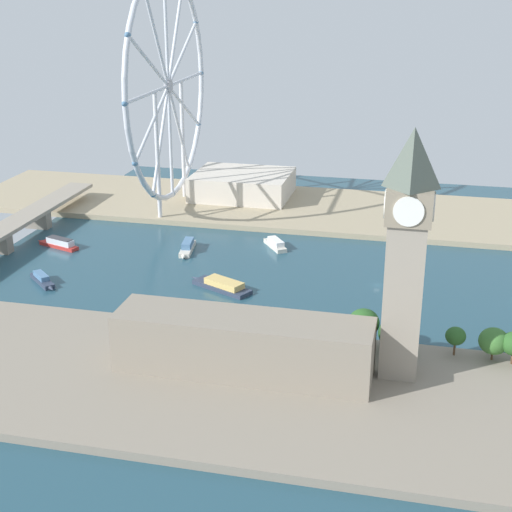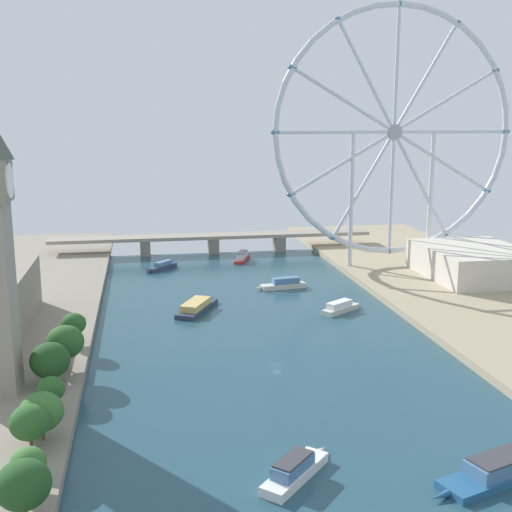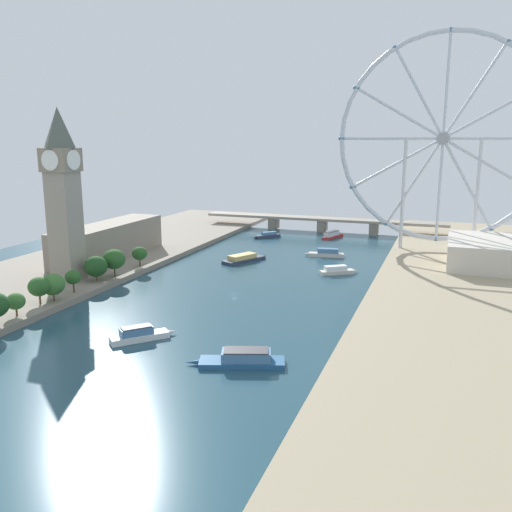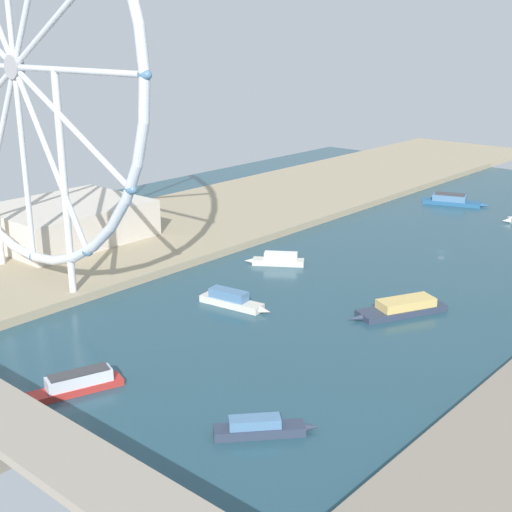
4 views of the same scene
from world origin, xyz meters
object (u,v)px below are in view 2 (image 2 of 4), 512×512
at_px(tour_boat_3, 162,266).
at_px(tour_boat_5, 283,284).
at_px(tour_boat_1, 341,307).
at_px(ferris_wheel, 394,133).
at_px(tour_boat_0, 496,471).
at_px(riverside_hall, 474,262).
at_px(tour_boat_2, 242,257).
at_px(tour_boat_4, 197,307).
at_px(tour_boat_6, 295,469).
at_px(river_bridge, 213,239).

distance_m(tour_boat_3, tour_boat_5, 76.84).
relative_size(tour_boat_1, tour_boat_3, 1.06).
height_order(ferris_wheel, tour_boat_0, ferris_wheel).
xyz_separation_m(riverside_hall, tour_boat_0, (-86.27, -172.66, -8.24)).
distance_m(tour_boat_2, tour_boat_4, 104.28).
height_order(tour_boat_1, tour_boat_6, tour_boat_6).
bearing_deg(tour_boat_6, tour_boat_5, 31.69).
relative_size(river_bridge, tour_boat_1, 9.34).
height_order(ferris_wheel, tour_boat_5, ferris_wheel).
bearing_deg(river_bridge, tour_boat_5, -75.74).
height_order(riverside_hall, tour_boat_1, riverside_hall).
distance_m(tour_boat_3, tour_boat_6, 221.84).
distance_m(tour_boat_2, tour_boat_5, 67.83).
relative_size(tour_boat_3, tour_boat_5, 0.76).
bearing_deg(tour_boat_0, river_bridge, -101.45).
xyz_separation_m(riverside_hall, tour_boat_1, (-81.29, -38.02, -8.45)).
bearing_deg(ferris_wheel, tour_boat_4, -150.85).
bearing_deg(tour_boat_4, riverside_hall, -53.21).
bearing_deg(river_bridge, tour_boat_0, -82.71).
distance_m(ferris_wheel, riverside_hall, 79.04).
relative_size(tour_boat_5, tour_boat_6, 1.22).
bearing_deg(tour_boat_5, ferris_wheel, -163.58).
bearing_deg(tour_boat_3, tour_boat_1, 79.69).
height_order(river_bridge, tour_boat_3, river_bridge).
distance_m(ferris_wheel, tour_boat_2, 110.39).
bearing_deg(tour_boat_1, riverside_hall, -9.26).
distance_m(river_bridge, tour_boat_1, 142.38).
xyz_separation_m(ferris_wheel, tour_boat_2, (-75.71, 36.57, -71.53)).
bearing_deg(riverside_hall, tour_boat_6, -128.63).
distance_m(tour_boat_3, tour_boat_4, 83.66).
bearing_deg(tour_boat_2, tour_boat_5, -152.74).
bearing_deg(tour_boat_5, riverside_hall, 168.67).
height_order(tour_boat_0, tour_boat_3, tour_boat_0).
height_order(tour_boat_0, tour_boat_5, tour_boat_0).
distance_m(tour_boat_0, tour_boat_1, 134.73).
distance_m(tour_boat_0, tour_boat_5, 177.86).
bearing_deg(ferris_wheel, tour_boat_0, -104.79).
height_order(ferris_wheel, tour_boat_4, ferris_wheel).
relative_size(tour_boat_0, tour_boat_5, 1.28).
height_order(ferris_wheel, riverside_hall, ferris_wheel).
height_order(river_bridge, tour_boat_5, river_bridge).
bearing_deg(ferris_wheel, tour_boat_2, 154.22).
bearing_deg(tour_boat_2, tour_boat_0, -156.26).
height_order(tour_boat_4, tour_boat_5, tour_boat_5).
height_order(river_bridge, tour_boat_4, river_bridge).
distance_m(ferris_wheel, river_bridge, 127.51).
xyz_separation_m(tour_boat_4, tour_boat_5, (44.76, 31.16, 0.20)).
bearing_deg(tour_boat_0, tour_boat_2, -103.89).
bearing_deg(ferris_wheel, tour_boat_5, -155.12).
distance_m(tour_boat_1, tour_boat_2, 112.97).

